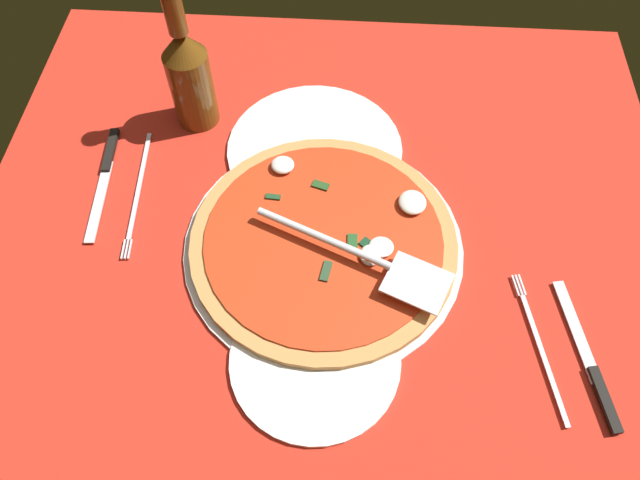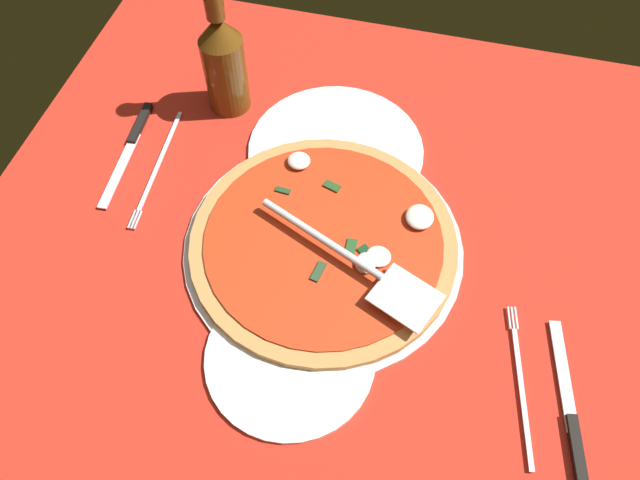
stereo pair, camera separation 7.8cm
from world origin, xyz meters
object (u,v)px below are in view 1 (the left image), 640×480
pizza (321,240)px  place_setting_far (121,184)px  beer_bottle (189,75)px  pizza_server (361,258)px  place_setting_near (565,357)px  dinner_plate_left (314,360)px  dinner_plate_right (315,149)px

pizza → place_setting_far: (8.43, 29.27, -1.23)cm
pizza → beer_bottle: 30.93cm
pizza_server → place_setting_near: pizza_server is taller
dinner_plate_left → place_setting_far: size_ratio=0.92×
pizza → place_setting_near: bearing=-114.8°
dinner_plate_left → pizza: (16.23, 0.15, 1.09)cm
pizza_server → place_setting_near: size_ratio=1.25×
dinner_plate_right → beer_bottle: 20.89cm
pizza → beer_bottle: size_ratio=1.51×
pizza_server → beer_bottle: bearing=157.8°
place_setting_near → beer_bottle: (36.03, 50.50, 8.60)cm
pizza → dinner_plate_left: bearing=-179.5°
dinner_plate_right → pizza: 16.86cm
dinner_plate_left → dinner_plate_right: size_ratio=0.79×
place_setting_far → beer_bottle: 18.43cm
place_setting_far → pizza_server: bearing=66.4°
pizza → beer_bottle: bearing=42.7°
dinner_plate_right → pizza_server: size_ratio=1.01×
dinner_plate_left → dinner_plate_right: 33.00cm
pizza_server → pizza: bearing=167.2°
pizza → dinner_plate_right: bearing=6.9°
place_setting_near → pizza: bearing=54.3°
place_setting_near → place_setting_far: bearing=58.5°
place_setting_far → beer_bottle: size_ratio=0.95×
pizza_server → place_setting_near: (-10.12, -24.89, -3.62)cm
place_setting_near → place_setting_far: size_ratio=0.93×
pizza_server → beer_bottle: beer_bottle is taller
dinner_plate_right → pizza_server: 22.04cm
dinner_plate_right → beer_bottle: size_ratio=1.11×
pizza → pizza_server: (-3.81, -5.25, 2.39)cm
place_setting_near → place_setting_far: same height
dinner_plate_right → place_setting_far: 28.46cm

